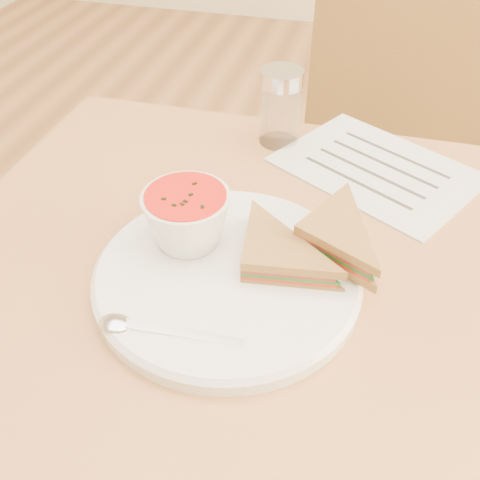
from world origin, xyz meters
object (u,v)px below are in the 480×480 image
(dining_table, at_px, (307,432))
(soup_bowl, at_px, (187,220))
(chair_far, at_px, (383,190))
(plate, at_px, (227,276))
(condiment_shaker, at_px, (280,107))

(dining_table, bearing_deg, soup_bowl, -176.59)
(dining_table, bearing_deg, chair_far, 82.89)
(chair_far, xyz_separation_m, soup_bowl, (-0.25, -0.58, 0.32))
(dining_table, distance_m, chair_far, 0.59)
(plate, relative_size, condiment_shaker, 2.61)
(chair_far, distance_m, plate, 0.70)
(dining_table, xyz_separation_m, chair_far, (0.07, 0.57, 0.11))
(chair_far, height_order, soup_bowl, chair_far)
(dining_table, xyz_separation_m, soup_bowl, (-0.18, -0.01, 0.43))
(plate, xyz_separation_m, soup_bowl, (-0.06, 0.04, 0.04))
(dining_table, height_order, soup_bowl, soup_bowl)
(dining_table, relative_size, condiment_shaker, 8.34)
(plate, bearing_deg, chair_far, 72.93)
(chair_far, relative_size, soup_bowl, 9.23)
(soup_bowl, bearing_deg, dining_table, 3.41)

